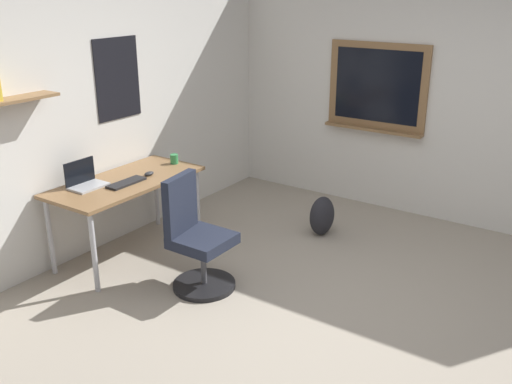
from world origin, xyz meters
name	(u,v)px	position (x,y,z in m)	size (l,w,h in m)	color
ground_plane	(328,319)	(0.00, 0.00, 0.00)	(5.20, 5.20, 0.00)	#9E9384
wall_back	(91,110)	(-0.01, 2.45, 1.30)	(5.00, 0.30, 2.60)	silver
wall_right	(444,96)	(2.45, 0.03, 1.30)	(0.22, 5.00, 2.60)	silver
desk	(126,187)	(-0.04, 2.03, 0.66)	(1.42, 0.67, 0.73)	olive
office_chair	(196,241)	(-0.15, 1.14, 0.41)	(0.52, 0.52, 0.95)	black
laptop	(85,180)	(-0.36, 2.19, 0.78)	(0.31, 0.21, 0.23)	#ADAFB5
keyboard	(126,183)	(-0.11, 1.95, 0.74)	(0.37, 0.13, 0.02)	black
computer_mouse	(149,174)	(0.17, 1.95, 0.75)	(0.10, 0.06, 0.03)	#262628
coffee_mug	(174,159)	(0.57, 2.00, 0.77)	(0.08, 0.08, 0.09)	#338C4C
backpack	(322,216)	(1.35, 0.78, 0.20)	(0.32, 0.22, 0.39)	#232328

